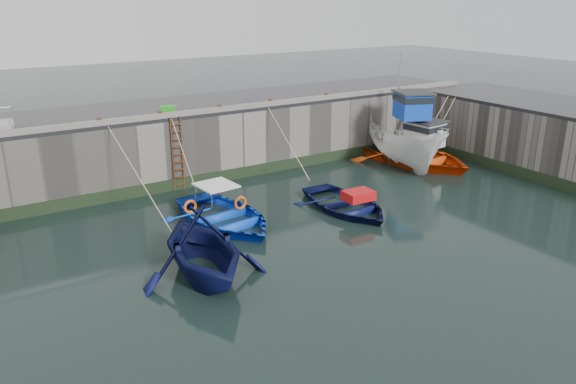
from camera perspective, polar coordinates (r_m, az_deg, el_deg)
ground at (r=17.76m, az=7.46°, el=-7.50°), size 120.00×120.00×0.00m
quay_back at (r=27.41m, az=-9.26°, el=5.44°), size 30.00×5.00×3.00m
quay_right at (r=29.50m, az=26.70°, el=4.60°), size 5.00×15.00×3.00m
road_back at (r=27.08m, az=-9.44°, el=8.69°), size 30.00×5.00×0.16m
road_right at (r=29.19m, az=27.16°, el=7.59°), size 5.00×15.00×0.16m
kerb_back at (r=24.94m, az=-7.30°, el=8.30°), size 30.00×0.30×0.20m
algae_back at (r=25.51m, az=-6.83°, el=1.59°), size 30.00×0.08×0.50m
algae_right at (r=27.72m, az=23.53°, el=1.52°), size 0.08×15.00×0.50m
ladder at (r=24.35m, az=-11.15°, el=3.79°), size 0.51×0.08×3.20m
boat_near_white at (r=17.27m, az=-8.58°, el=-8.39°), size 4.46×5.04×2.47m
boat_near_white_rope at (r=21.74m, az=-14.22°, el=-2.79°), size 0.04×6.02×3.10m
boat_near_blue at (r=20.94m, az=-6.46°, el=-3.16°), size 4.15×5.48×1.07m
boat_near_blue_rope at (r=23.97m, az=-10.18°, el=-0.40°), size 0.04×3.31×3.10m
boat_near_navy at (r=22.25m, az=5.85°, el=-1.76°), size 3.49×4.76×0.96m
boat_near_navy_rope at (r=25.44m, az=0.10°, el=1.09°), size 0.04×4.21×3.10m
boat_far_white at (r=28.56m, az=11.81°, el=5.13°), size 5.04×7.61×5.75m
boat_far_orange at (r=28.85m, az=12.68°, el=3.72°), size 5.33×6.96×4.34m
fish_crate at (r=25.05m, az=-12.10°, el=8.21°), size 0.75×0.56×0.30m
bollard_a at (r=23.40m, az=-18.61°, el=6.83°), size 0.18×0.18×0.28m
bollard_b at (r=24.10m, az=-12.83°, el=7.69°), size 0.18×0.18×0.28m
bollard_c at (r=25.10m, az=-6.98°, el=8.48°), size 0.18×0.18×0.28m
bollard_d at (r=26.30m, az=-1.81°, el=9.11°), size 0.18×0.18×0.28m
bollard_e at (r=28.03m, az=3.91°, el=9.71°), size 0.18×0.18×0.28m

